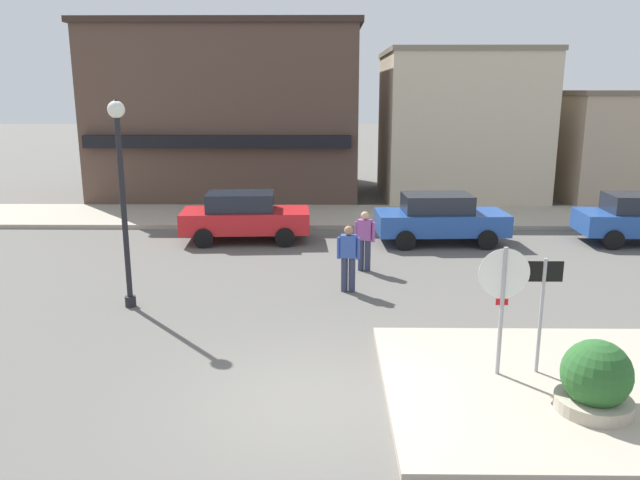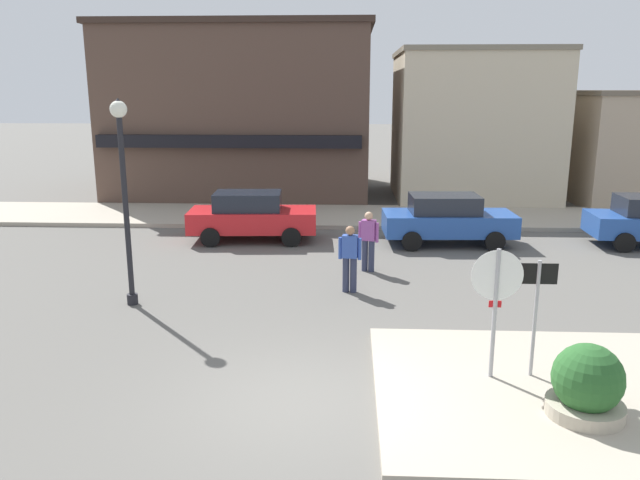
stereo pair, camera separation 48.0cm
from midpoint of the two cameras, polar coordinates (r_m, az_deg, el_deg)
ground_plane at (r=9.96m, az=-0.23°, el=-14.63°), size 160.00×160.00×0.00m
sidewalk_corner at (r=10.93m, az=23.84°, el=-12.73°), size 6.40×4.80×0.15m
kerb_far at (r=23.44m, az=1.59°, el=2.19°), size 80.00×4.00×0.15m
stop_sign at (r=10.36m, az=17.06°, el=-4.98°), size 0.82×0.07×2.30m
one_way_sign at (r=10.67m, az=20.37°, el=-5.75°), size 0.60×0.06×2.10m
planter at (r=9.97m, az=24.50°, el=-12.28°), size 1.10×1.10×1.23m
lamp_post at (r=14.01m, az=-16.62°, el=5.85°), size 0.36×0.36×4.54m
parked_car_nearest at (r=19.91m, az=-5.57°, el=2.24°), size 4.09×2.06×1.56m
parked_car_second at (r=19.76m, az=12.26°, el=1.90°), size 4.07×2.02×1.56m
pedestrian_crossing_near at (r=16.47m, az=5.28°, el=0.04°), size 0.55×0.32×1.61m
pedestrian_crossing_far at (r=14.73m, az=3.68°, el=-1.55°), size 0.56×0.27×1.61m
building_corner_shop at (r=29.77m, az=-6.28°, el=11.63°), size 11.51×9.35×7.45m
building_storefront_left_near at (r=28.56m, az=14.14°, el=10.13°), size 6.63×6.75×6.36m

